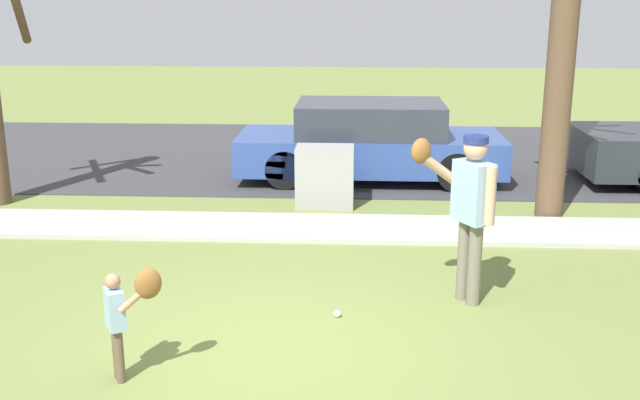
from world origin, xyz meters
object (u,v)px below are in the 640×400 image
baseball (337,314)px  parked_wagon_blue (370,142)px  person_adult (468,201)px  person_child (126,308)px  utility_cabinet (325,176)px  street_tree_near (565,14)px

baseball → parked_wagon_blue: size_ratio=0.02×
person_adult → parked_wagon_blue: 5.43m
person_child → utility_cabinet: person_child is taller
person_child → person_adult: bearing=0.9°
baseball → street_tree_near: size_ratio=0.01×
street_tree_near → parked_wagon_blue: bearing=140.9°
person_adult → utility_cabinet: (-1.62, 3.61, -0.64)m
baseball → parked_wagon_blue: parked_wagon_blue is taller
parked_wagon_blue → utility_cabinet: bearing=68.1°
person_adult → parked_wagon_blue: bearing=-110.4°
utility_cabinet → parked_wagon_blue: (0.69, 1.72, 0.20)m
person_child → parked_wagon_blue: parked_wagon_blue is taller
person_child → parked_wagon_blue: 7.43m
baseball → parked_wagon_blue: (0.38, 5.80, 0.62)m
person_child → utility_cabinet: bearing=45.6°
parked_wagon_blue → person_adult: bearing=99.9°
utility_cabinet → parked_wagon_blue: parked_wagon_blue is taller
person_adult → street_tree_near: bearing=-147.3°
person_child → street_tree_near: bearing=17.2°
baseball → utility_cabinet: (-0.32, 4.07, 0.42)m
parked_wagon_blue → baseball: bearing=86.3°
person_adult → utility_cabinet: person_adult is taller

